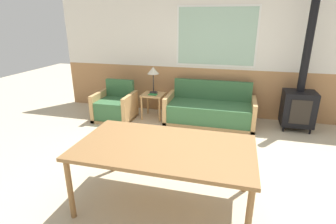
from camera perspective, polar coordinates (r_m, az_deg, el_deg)
ground_plane at (r=3.71m, az=6.12°, el=-13.94°), size 16.00×16.00×0.00m
wall_back at (r=5.75m, az=10.85°, el=12.51°), size 7.20×0.09×2.70m
couch at (r=5.47m, az=9.05°, el=0.23°), size 1.80×0.81×0.82m
armchair at (r=5.71m, az=-11.42°, el=0.99°), size 0.79×0.73×0.80m
side_table at (r=5.65m, az=-3.23°, el=2.93°), size 0.46×0.46×0.53m
table_lamp at (r=5.59m, az=-3.24°, el=8.69°), size 0.25×0.25×0.56m
book_stack at (r=5.54m, az=-3.33°, el=3.82°), size 0.18×0.13×0.02m
dining_table at (r=2.89m, az=-0.75°, el=-8.43°), size 1.92×1.07×0.75m
wood_stove at (r=5.56m, az=26.70°, el=2.66°), size 0.58×0.49×2.55m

